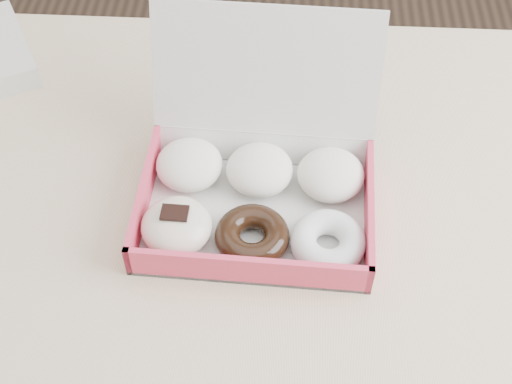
{
  "coord_description": "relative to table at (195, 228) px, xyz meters",
  "views": [
    {
      "loc": [
        0.13,
        -0.63,
        1.52
      ],
      "look_at": [
        0.09,
        -0.04,
        0.81
      ],
      "focal_mm": 50.0,
      "sensor_mm": 36.0,
      "label": 1
    }
  ],
  "objects": [
    {
      "name": "table",
      "position": [
        0.0,
        0.0,
        0.0
      ],
      "size": [
        1.2,
        0.8,
        0.75
      ],
      "color": "tan",
      "rests_on": "ground"
    },
    {
      "name": "donut_box",
      "position": [
        0.09,
        -0.01,
        0.11
      ],
      "size": [
        0.32,
        0.3,
        0.22
      ],
      "rotation": [
        0.0,
        0.0,
        -0.04
      ],
      "color": "silver",
      "rests_on": "table"
    }
  ]
}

